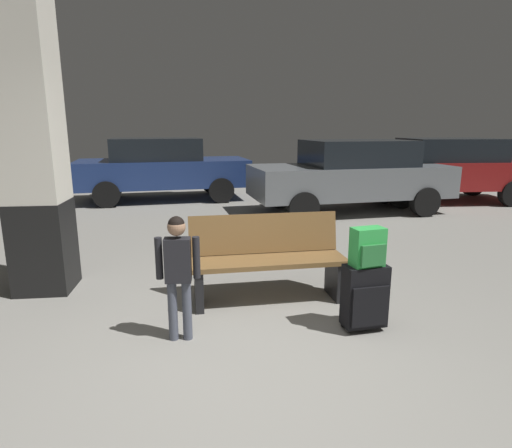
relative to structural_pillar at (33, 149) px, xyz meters
name	(u,v)px	position (x,y,z in m)	size (l,w,h in m)	color
ground_plane	(225,241)	(2.08, 2.00, -1.61)	(18.00, 18.00, 0.10)	gray
structural_pillar	(33,149)	(0.00, 0.00, 0.00)	(0.57, 0.57, 3.14)	black
bench	(267,259)	(2.41, -0.57, -1.12)	(1.63, 0.62, 0.89)	brown
suitcase	(365,296)	(3.18, -1.37, -1.24)	(0.40, 0.27, 0.60)	black
backpack_bright	(368,247)	(3.18, -1.37, -0.79)	(0.31, 0.24, 0.34)	green
child	(178,265)	(1.55, -1.36, -0.89)	(0.37, 0.22, 1.08)	#4C5160
parked_car_near	(351,174)	(4.84, 3.92, -0.75)	(4.27, 2.17, 1.51)	slate
parked_car_far	(162,167)	(0.72, 5.96, -0.75)	(4.28, 2.20, 1.51)	navy
parked_car_side	(444,168)	(7.49, 4.94, -0.75)	(4.16, 1.93, 1.51)	maroon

